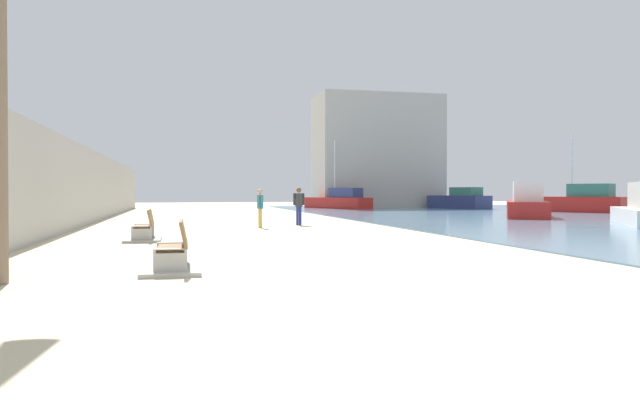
% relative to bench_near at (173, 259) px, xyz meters
% --- Properties ---
extents(ground_plane, '(120.00, 120.00, 0.00)m').
position_rel_bench_near_xyz_m(ground_plane, '(3.11, 15.54, -0.23)').
color(ground_plane, beige).
extents(seawall, '(0.80, 64.00, 3.59)m').
position_rel_bench_near_xyz_m(seawall, '(-4.39, 15.54, 1.56)').
color(seawall, '#ADAAA3').
rests_on(seawall, ground).
extents(bench_near, '(1.12, 2.11, 0.98)m').
position_rel_bench_near_xyz_m(bench_near, '(0.00, 0.00, 0.00)').
color(bench_near, '#ADAAA3').
rests_on(bench_near, ground).
extents(bench_far, '(1.10, 2.10, 0.98)m').
position_rel_bench_near_xyz_m(bench_far, '(-0.95, 7.53, 0.00)').
color(bench_far, '#ADAAA3').
rests_on(bench_far, ground).
extents(person_walking, '(0.53, 0.23, 1.73)m').
position_rel_bench_near_xyz_m(person_walking, '(5.46, 14.80, 0.78)').
color(person_walking, navy).
rests_on(person_walking, ground).
extents(person_standing, '(0.23, 0.52, 1.65)m').
position_rel_bench_near_xyz_m(person_standing, '(3.46, 13.16, 0.72)').
color(person_standing, gold).
rests_on(person_standing, ground).
extents(boat_mid_bay, '(5.29, 6.76, 5.80)m').
position_rel_bench_near_xyz_m(boat_mid_bay, '(28.67, 26.02, 0.59)').
color(boat_mid_bay, red).
rests_on(boat_mid_bay, water_bay).
extents(boat_far_right, '(4.88, 7.32, 6.14)m').
position_rel_bench_near_xyz_m(boat_far_right, '(14.08, 39.49, 0.51)').
color(boat_far_right, red).
rests_on(boat_far_right, water_bay).
extents(boat_outer, '(4.02, 6.31, 1.90)m').
position_rel_bench_near_xyz_m(boat_outer, '(24.61, 36.97, 0.54)').
color(boat_outer, navy).
rests_on(boat_outer, water_bay).
extents(boat_nearest, '(5.89, 7.90, 2.09)m').
position_rel_bench_near_xyz_m(boat_nearest, '(20.16, 19.48, 0.56)').
color(boat_nearest, red).
rests_on(boat_nearest, water_bay).
extents(harbor_building, '(12.00, 6.00, 10.90)m').
position_rel_bench_near_xyz_m(harbor_building, '(19.05, 43.54, 5.22)').
color(harbor_building, '#ADAAA3').
rests_on(harbor_building, ground).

